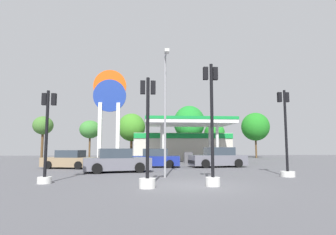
{
  "coord_description": "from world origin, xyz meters",
  "views": [
    {
      "loc": [
        -2.14,
        -12.42,
        1.67
      ],
      "look_at": [
        -0.2,
        11.44,
        4.15
      ],
      "focal_mm": 30.37,
      "sensor_mm": 36.0,
      "label": 1
    }
  ],
  "objects_px": {
    "station_pole_sign": "(110,104)",
    "car_3": "(218,158)",
    "car_1": "(154,159)",
    "tree_1": "(90,130)",
    "traffic_signal_2": "(286,147)",
    "car_0": "(117,161)",
    "tree_4": "(214,133)",
    "corner_streetlamp": "(165,102)",
    "tree_0": "(43,126)",
    "traffic_signal_0": "(148,148)",
    "tree_2": "(132,127)",
    "tree_3": "(189,123)",
    "tree_5": "(255,127)",
    "traffic_signal_3": "(46,145)",
    "car_2": "(69,160)",
    "traffic_signal_1": "(212,137)"
  },
  "relations": [
    {
      "from": "car_0",
      "to": "tree_1",
      "type": "height_order",
      "value": "tree_1"
    },
    {
      "from": "station_pole_sign",
      "to": "tree_3",
      "type": "bearing_deg",
      "value": 40.22
    },
    {
      "from": "tree_4",
      "to": "tree_3",
      "type": "bearing_deg",
      "value": -168.31
    },
    {
      "from": "car_1",
      "to": "tree_4",
      "type": "distance_m",
      "value": 21.82
    },
    {
      "from": "traffic_signal_0",
      "to": "traffic_signal_1",
      "type": "distance_m",
      "value": 2.86
    },
    {
      "from": "tree_3",
      "to": "tree_5",
      "type": "bearing_deg",
      "value": 1.06
    },
    {
      "from": "car_2",
      "to": "car_1",
      "type": "bearing_deg",
      "value": 6.49
    },
    {
      "from": "station_pole_sign",
      "to": "corner_streetlamp",
      "type": "xyz_separation_m",
      "value": [
        5.24,
        -17.58,
        -2.55
      ]
    },
    {
      "from": "car_2",
      "to": "traffic_signal_3",
      "type": "xyz_separation_m",
      "value": [
        1.33,
        -9.29,
        1.11
      ]
    },
    {
      "from": "car_0",
      "to": "tree_5",
      "type": "relative_size",
      "value": 0.67
    },
    {
      "from": "car_0",
      "to": "traffic_signal_0",
      "type": "distance_m",
      "value": 7.83
    },
    {
      "from": "traffic_signal_0",
      "to": "tree_2",
      "type": "xyz_separation_m",
      "value": [
        -2.12,
        30.9,
        2.96
      ]
    },
    {
      "from": "tree_0",
      "to": "traffic_signal_0",
      "type": "bearing_deg",
      "value": -64.25
    },
    {
      "from": "tree_0",
      "to": "tree_2",
      "type": "distance_m",
      "value": 13.09
    },
    {
      "from": "traffic_signal_1",
      "to": "tree_5",
      "type": "distance_m",
      "value": 33.32
    },
    {
      "from": "tree_5",
      "to": "tree_2",
      "type": "bearing_deg",
      "value": 178.69
    },
    {
      "from": "tree_1",
      "to": "tree_5",
      "type": "height_order",
      "value": "tree_5"
    },
    {
      "from": "car_0",
      "to": "tree_2",
      "type": "relative_size",
      "value": 0.7
    },
    {
      "from": "car_3",
      "to": "traffic_signal_2",
      "type": "distance_m",
      "value": 8.19
    },
    {
      "from": "car_0",
      "to": "tree_2",
      "type": "distance_m",
      "value": 23.7
    },
    {
      "from": "car_2",
      "to": "tree_2",
      "type": "height_order",
      "value": "tree_2"
    },
    {
      "from": "car_1",
      "to": "traffic_signal_1",
      "type": "distance_m",
      "value": 11.85
    },
    {
      "from": "car_2",
      "to": "traffic_signal_0",
      "type": "relative_size",
      "value": 0.93
    },
    {
      "from": "station_pole_sign",
      "to": "car_3",
      "type": "relative_size",
      "value": 2.21
    },
    {
      "from": "car_2",
      "to": "corner_streetlamp",
      "type": "height_order",
      "value": "corner_streetlamp"
    },
    {
      "from": "traffic_signal_0",
      "to": "car_2",
      "type": "bearing_deg",
      "value": 118.32
    },
    {
      "from": "car_1",
      "to": "traffic_signal_1",
      "type": "relative_size",
      "value": 0.82
    },
    {
      "from": "tree_0",
      "to": "tree_3",
      "type": "height_order",
      "value": "tree_3"
    },
    {
      "from": "station_pole_sign",
      "to": "traffic_signal_0",
      "type": "relative_size",
      "value": 2.33
    },
    {
      "from": "tree_1",
      "to": "tree_3",
      "type": "distance_m",
      "value": 14.48
    },
    {
      "from": "car_1",
      "to": "tree_1",
      "type": "xyz_separation_m",
      "value": [
        -8.55,
        17.21,
        3.44
      ]
    },
    {
      "from": "car_3",
      "to": "car_1",
      "type": "bearing_deg",
      "value": 177.72
    },
    {
      "from": "car_0",
      "to": "tree_4",
      "type": "xyz_separation_m",
      "value": [
        12.53,
        23.6,
        3.15
      ]
    },
    {
      "from": "traffic_signal_0",
      "to": "traffic_signal_3",
      "type": "distance_m",
      "value": 5.05
    },
    {
      "from": "tree_0",
      "to": "corner_streetlamp",
      "type": "bearing_deg",
      "value": -59.87
    },
    {
      "from": "traffic_signal_3",
      "to": "tree_5",
      "type": "bearing_deg",
      "value": 53.06
    },
    {
      "from": "car_3",
      "to": "tree_1",
      "type": "height_order",
      "value": "tree_1"
    },
    {
      "from": "car_1",
      "to": "tree_1",
      "type": "bearing_deg",
      "value": 116.41
    },
    {
      "from": "station_pole_sign",
      "to": "tree_4",
      "type": "height_order",
      "value": "station_pole_sign"
    },
    {
      "from": "station_pole_sign",
      "to": "traffic_signal_3",
      "type": "height_order",
      "value": "station_pole_sign"
    },
    {
      "from": "car_2",
      "to": "tree_0",
      "type": "height_order",
      "value": "tree_0"
    },
    {
      "from": "tree_5",
      "to": "corner_streetlamp",
      "type": "xyz_separation_m",
      "value": [
        -15.81,
        -26.87,
        -0.64
      ]
    },
    {
      "from": "corner_streetlamp",
      "to": "tree_1",
      "type": "bearing_deg",
      "value": 109.16
    },
    {
      "from": "car_3",
      "to": "tree_2",
      "type": "height_order",
      "value": "tree_2"
    },
    {
      "from": "traffic_signal_2",
      "to": "tree_0",
      "type": "xyz_separation_m",
      "value": [
        -23.1,
        27.68,
        3.12
      ]
    },
    {
      "from": "traffic_signal_2",
      "to": "corner_streetlamp",
      "type": "height_order",
      "value": "corner_streetlamp"
    },
    {
      "from": "station_pole_sign",
      "to": "car_0",
      "type": "relative_size",
      "value": 2.28
    },
    {
      "from": "tree_1",
      "to": "tree_4",
      "type": "bearing_deg",
      "value": 6.11
    },
    {
      "from": "car_0",
      "to": "tree_3",
      "type": "bearing_deg",
      "value": 69.55
    },
    {
      "from": "car_3",
      "to": "traffic_signal_2",
      "type": "bearing_deg",
      "value": -76.25
    }
  ]
}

